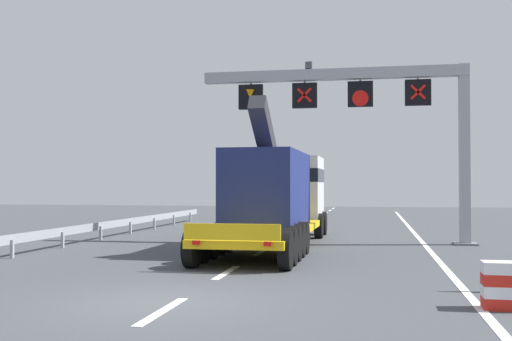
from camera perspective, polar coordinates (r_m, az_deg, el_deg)
The scene contains 7 objects.
ground at distance 12.83m, azimuth -8.78°, elevation -11.92°, with size 112.00×112.00×0.00m, color #424449.
lane_markings at distance 34.57m, azimuth 4.25°, elevation -5.24°, with size 0.20×59.35×0.01m.
edge_line_right at distance 24.09m, azimuth 15.52°, elevation -6.90°, with size 0.20×63.00×0.01m, color silver.
overhead_lane_gantry at distance 25.73m, azimuth 10.14°, elevation 6.24°, with size 11.03×0.90×7.45m.
heavy_haul_truck_yellow at distance 24.61m, azimuth 2.14°, elevation -2.20°, with size 3.07×14.08×5.30m.
crash_barrier_striped at distance 12.83m, azimuth 22.36°, elevation -9.80°, with size 1.01×0.52×0.90m.
guardrail_left at distance 27.32m, azimuth -14.22°, elevation -5.07°, with size 0.13×29.68×0.76m.
Camera 1 is at (4.19, -11.89, 2.36)m, focal length 43.41 mm.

